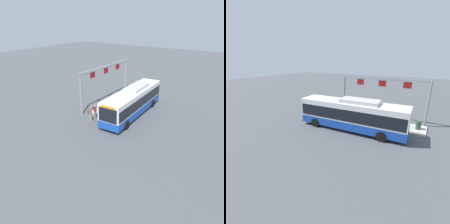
% 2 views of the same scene
% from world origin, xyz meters
% --- Properties ---
extents(ground_plane, '(120.00, 120.00, 0.00)m').
position_xyz_m(ground_plane, '(0.00, 0.00, 0.00)').
color(ground_plane, '#4C4F54').
extents(platform_curb, '(10.00, 2.80, 0.16)m').
position_xyz_m(platform_curb, '(-2.16, -3.27, 0.08)').
color(platform_curb, '#B2ADA3').
rests_on(platform_curb, ground).
extents(bus_main, '(11.55, 3.04, 3.46)m').
position_xyz_m(bus_main, '(-0.01, -0.00, 1.81)').
color(bus_main, '#1947AD').
rests_on(bus_main, ground).
extents(person_boarding, '(0.49, 0.60, 1.67)m').
position_xyz_m(person_boarding, '(3.46, -3.18, 0.89)').
color(person_boarding, slate).
rests_on(person_boarding, ground).
extents(person_waiting_near, '(0.48, 0.60, 1.67)m').
position_xyz_m(person_waiting_near, '(4.48, -3.09, 0.89)').
color(person_waiting_near, gray).
rests_on(person_waiting_near, ground).
extents(platform_sign_gantry, '(10.86, 0.24, 5.20)m').
position_xyz_m(platform_sign_gantry, '(-1.60, -5.12, 3.83)').
color(platform_sign_gantry, gray).
rests_on(platform_sign_gantry, ground).
extents(trash_bin, '(0.52, 0.52, 0.90)m').
position_xyz_m(trash_bin, '(-6.30, -3.43, 0.61)').
color(trash_bin, '#2D5133').
rests_on(trash_bin, platform_curb).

